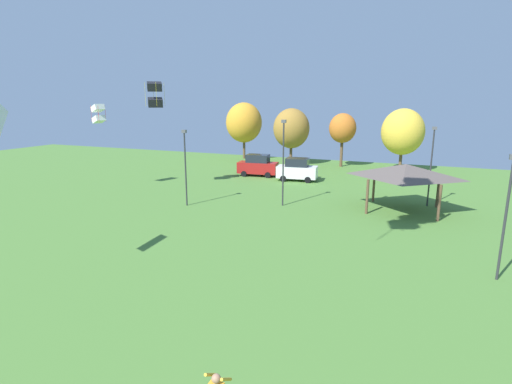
% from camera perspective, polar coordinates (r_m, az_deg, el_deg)
% --- Properties ---
extents(kite_flying_0, '(1.86, 1.87, 2.34)m').
position_cam_1_polar(kite_flying_0, '(38.23, -14.25, 13.36)').
color(kite_flying_0, black).
extents(kite_flying_10, '(1.25, 1.18, 1.77)m').
position_cam_1_polar(kite_flying_10, '(39.81, -21.60, 10.36)').
color(kite_flying_10, white).
extents(parked_car_leftmost, '(4.58, 2.31, 2.42)m').
position_cam_1_polar(parked_car_leftmost, '(44.56, 0.26, 3.81)').
color(parked_car_leftmost, maroon).
rests_on(parked_car_leftmost, ground).
extents(parked_car_second_from_left, '(4.33, 2.45, 2.39)m').
position_cam_1_polar(parked_car_second_from_left, '(42.14, 5.89, 3.20)').
color(parked_car_second_from_left, silver).
rests_on(parked_car_second_from_left, ground).
extents(park_pavilion, '(6.32, 5.25, 3.60)m').
position_cam_1_polar(park_pavilion, '(32.11, 20.59, 2.84)').
color(park_pavilion, brown).
rests_on(park_pavilion, ground).
extents(light_post_0, '(0.36, 0.20, 6.30)m').
position_cam_1_polar(light_post_0, '(34.13, 23.76, 3.93)').
color(light_post_0, '#2D2D33').
rests_on(light_post_0, ground).
extents(light_post_1, '(0.36, 0.20, 6.81)m').
position_cam_1_polar(light_post_1, '(31.46, 3.92, 4.80)').
color(light_post_1, '#2D2D33').
rests_on(light_post_1, ground).
extents(light_post_2, '(0.36, 0.20, 6.04)m').
position_cam_1_polar(light_post_2, '(31.96, -10.06, 4.05)').
color(light_post_2, '#2D2D33').
rests_on(light_post_2, ground).
extents(light_post_3, '(0.36, 0.20, 5.94)m').
position_cam_1_polar(light_post_3, '(21.37, 32.17, -2.28)').
color(light_post_3, '#2D2D33').
rests_on(light_post_3, ground).
extents(treeline_tree_0, '(5.15, 5.15, 8.00)m').
position_cam_1_polar(treeline_tree_0, '(57.97, -1.73, 9.87)').
color(treeline_tree_0, brown).
rests_on(treeline_tree_0, ground).
extents(treeline_tree_1, '(4.69, 4.69, 7.30)m').
position_cam_1_polar(treeline_tree_1, '(52.59, 5.07, 9.03)').
color(treeline_tree_1, brown).
rests_on(treeline_tree_1, ground).
extents(treeline_tree_2, '(3.37, 3.37, 6.73)m').
position_cam_1_polar(treeline_tree_2, '(51.84, 12.27, 8.87)').
color(treeline_tree_2, brown).
rests_on(treeline_tree_2, ground).
extents(treeline_tree_3, '(4.94, 4.94, 7.37)m').
position_cam_1_polar(treeline_tree_3, '(50.53, 20.23, 8.06)').
color(treeline_tree_3, brown).
rests_on(treeline_tree_3, ground).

